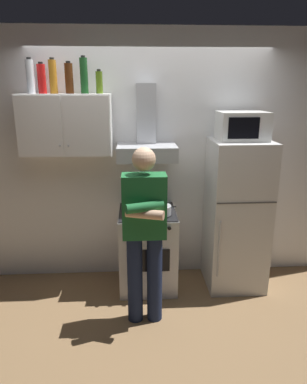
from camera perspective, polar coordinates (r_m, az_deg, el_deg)
name	(u,v)px	position (r m, az deg, el deg)	size (l,w,h in m)	color
ground_plane	(154,297)	(3.84, 0.00, -16.67)	(7.00, 7.00, 0.00)	olive
back_wall_tiled	(150,159)	(3.88, -0.50, 5.38)	(4.80, 0.10, 2.70)	white
upper_cabinet	(66,125)	(3.65, -14.01, 10.54)	(0.90, 0.37, 0.60)	white
stove_oven	(148,249)	(3.84, -0.97, -9.24)	(0.60, 0.62, 0.87)	white
range_hood	(147,140)	(3.62, -1.14, 8.52)	(0.60, 0.44, 0.75)	#B7BABF
refrigerator	(236,215)	(3.85, 13.32, -3.71)	(0.60, 0.62, 1.60)	silver
microwave	(242,126)	(3.65, 14.23, 10.36)	(0.48, 0.37, 0.28)	silver
person_standing	(144,231)	(3.09, -1.49, -6.36)	(0.38, 0.33, 1.64)	#192342
cooking_pot	(161,210)	(3.55, 1.17, -2.93)	(0.31, 0.21, 0.09)	#B7BABF
bottle_liquor_amber	(53,77)	(3.63, -16.03, 17.60)	(0.07, 0.07, 0.33)	#B7721E
bottle_wine_green	(84,76)	(3.63, -11.25, 18.08)	(0.07, 0.07, 0.35)	#19471E
bottle_rum_dark	(69,78)	(3.63, -13.57, 17.54)	(0.08, 0.08, 0.30)	#47230F
bottle_soda_red	(42,79)	(3.73, -17.73, 17.15)	(0.08, 0.08, 0.29)	red
bottle_vodka_clear	(30,77)	(3.69, -19.40, 17.30)	(0.07, 0.07, 0.33)	silver
bottle_olive_oil	(99,82)	(3.59, -8.82, 17.23)	(0.07, 0.07, 0.23)	#4C6B19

